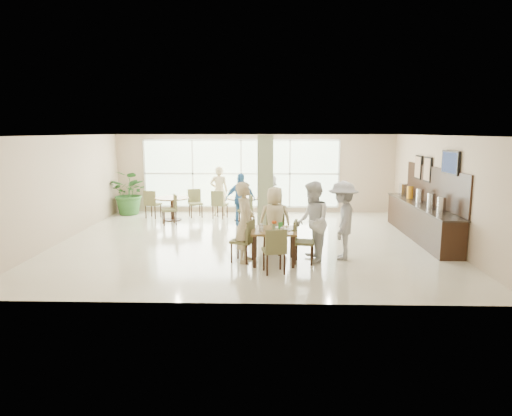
{
  "coord_description": "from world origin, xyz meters",
  "views": [
    {
      "loc": [
        0.51,
        -11.89,
        2.9
      ],
      "look_at": [
        0.2,
        -1.2,
        1.1
      ],
      "focal_mm": 32.0,
      "sensor_mm": 36.0,
      "label": 1
    }
  ],
  "objects_px": {
    "buffet_counter": "(422,218)",
    "teen_left": "(245,222)",
    "main_table": "(274,234)",
    "round_table_left": "(172,203)",
    "round_table_right": "(243,204)",
    "adult_b": "(270,198)",
    "potted_plant": "(130,193)",
    "teen_far": "(275,220)",
    "teen_right": "(312,222)",
    "adult_standing": "(219,191)",
    "adult_a": "(240,199)",
    "teen_standing": "(343,220)"
  },
  "relations": [
    {
      "from": "buffet_counter",
      "to": "adult_a",
      "type": "bearing_deg",
      "value": 162.18
    },
    {
      "from": "teen_left",
      "to": "adult_standing",
      "type": "height_order",
      "value": "teen_left"
    },
    {
      "from": "round_table_right",
      "to": "adult_a",
      "type": "height_order",
      "value": "adult_a"
    },
    {
      "from": "round_table_right",
      "to": "potted_plant",
      "type": "relative_size",
      "value": 0.66
    },
    {
      "from": "teen_right",
      "to": "teen_standing",
      "type": "relative_size",
      "value": 1.01
    },
    {
      "from": "teen_standing",
      "to": "potted_plant",
      "type": "bearing_deg",
      "value": -118.6
    },
    {
      "from": "adult_b",
      "to": "adult_standing",
      "type": "xyz_separation_m",
      "value": [
        -1.77,
        0.91,
        0.09
      ]
    },
    {
      "from": "teen_left",
      "to": "adult_standing",
      "type": "bearing_deg",
      "value": 19.0
    },
    {
      "from": "potted_plant",
      "to": "round_table_left",
      "type": "bearing_deg",
      "value": -30.01
    },
    {
      "from": "round_table_right",
      "to": "teen_far",
      "type": "height_order",
      "value": "teen_far"
    },
    {
      "from": "round_table_left",
      "to": "round_table_right",
      "type": "height_order",
      "value": "same"
    },
    {
      "from": "potted_plant",
      "to": "teen_standing",
      "type": "xyz_separation_m",
      "value": [
        6.56,
        -5.49,
        0.12
      ]
    },
    {
      "from": "teen_far",
      "to": "adult_b",
      "type": "relative_size",
      "value": 1.05
    },
    {
      "from": "round_table_left",
      "to": "potted_plant",
      "type": "relative_size",
      "value": 0.72
    },
    {
      "from": "teen_right",
      "to": "potted_plant",
      "type": "bearing_deg",
      "value": -137.99
    },
    {
      "from": "round_table_right",
      "to": "adult_b",
      "type": "bearing_deg",
      "value": -4.13
    },
    {
      "from": "buffet_counter",
      "to": "adult_a",
      "type": "relative_size",
      "value": 2.9
    },
    {
      "from": "teen_far",
      "to": "teen_right",
      "type": "height_order",
      "value": "teen_right"
    },
    {
      "from": "round_table_left",
      "to": "teen_far",
      "type": "distance_m",
      "value": 5.25
    },
    {
      "from": "buffet_counter",
      "to": "teen_left",
      "type": "relative_size",
      "value": 2.6
    },
    {
      "from": "teen_left",
      "to": "adult_b",
      "type": "height_order",
      "value": "teen_left"
    },
    {
      "from": "teen_left",
      "to": "adult_a",
      "type": "xyz_separation_m",
      "value": [
        -0.37,
        4.09,
        -0.09
      ]
    },
    {
      "from": "main_table",
      "to": "potted_plant",
      "type": "height_order",
      "value": "potted_plant"
    },
    {
      "from": "potted_plant",
      "to": "teen_left",
      "type": "distance_m",
      "value": 7.25
    },
    {
      "from": "round_table_left",
      "to": "teen_standing",
      "type": "relative_size",
      "value": 0.62
    },
    {
      "from": "round_table_right",
      "to": "adult_a",
      "type": "distance_m",
      "value": 0.8
    },
    {
      "from": "teen_right",
      "to": "adult_standing",
      "type": "distance_m",
      "value": 6.25
    },
    {
      "from": "main_table",
      "to": "buffet_counter",
      "type": "relative_size",
      "value": 0.21
    },
    {
      "from": "teen_left",
      "to": "teen_standing",
      "type": "xyz_separation_m",
      "value": [
        2.21,
        0.31,
        -0.0
      ]
    },
    {
      "from": "teen_standing",
      "to": "main_table",
      "type": "bearing_deg",
      "value": -65.63
    },
    {
      "from": "teen_left",
      "to": "teen_right",
      "type": "xyz_separation_m",
      "value": [
        1.5,
        0.05,
        0.01
      ]
    },
    {
      "from": "main_table",
      "to": "adult_a",
      "type": "relative_size",
      "value": 0.61
    },
    {
      "from": "round_table_right",
      "to": "teen_standing",
      "type": "xyz_separation_m",
      "value": [
        2.53,
        -4.54,
        0.34
      ]
    },
    {
      "from": "round_table_right",
      "to": "buffet_counter",
      "type": "xyz_separation_m",
      "value": [
        5.04,
        -2.39,
        -0.0
      ]
    },
    {
      "from": "potted_plant",
      "to": "teen_left",
      "type": "height_order",
      "value": "teen_left"
    },
    {
      "from": "round_table_left",
      "to": "adult_a",
      "type": "relative_size",
      "value": 0.69
    },
    {
      "from": "teen_far",
      "to": "teen_standing",
      "type": "height_order",
      "value": "teen_standing"
    },
    {
      "from": "round_table_right",
      "to": "teen_far",
      "type": "relative_size",
      "value": 0.63
    },
    {
      "from": "round_table_left",
      "to": "main_table",
      "type": "bearing_deg",
      "value": -55.84
    },
    {
      "from": "potted_plant",
      "to": "teen_far",
      "type": "relative_size",
      "value": 0.96
    },
    {
      "from": "adult_a",
      "to": "round_table_right",
      "type": "bearing_deg",
      "value": 72.77
    },
    {
      "from": "potted_plant",
      "to": "round_table_right",
      "type": "bearing_deg",
      "value": -13.26
    },
    {
      "from": "adult_standing",
      "to": "adult_a",
      "type": "bearing_deg",
      "value": 112.6
    },
    {
      "from": "main_table",
      "to": "teen_left",
      "type": "distance_m",
      "value": 0.68
    },
    {
      "from": "main_table",
      "to": "adult_standing",
      "type": "bearing_deg",
      "value": 107.79
    },
    {
      "from": "teen_far",
      "to": "adult_b",
      "type": "distance_m",
      "value": 3.99
    },
    {
      "from": "round_table_right",
      "to": "teen_right",
      "type": "relative_size",
      "value": 0.56
    },
    {
      "from": "main_table",
      "to": "round_table_left",
      "type": "bearing_deg",
      "value": 124.16
    },
    {
      "from": "teen_far",
      "to": "teen_standing",
      "type": "relative_size",
      "value": 0.9
    },
    {
      "from": "main_table",
      "to": "round_table_left",
      "type": "height_order",
      "value": "same"
    }
  ]
}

